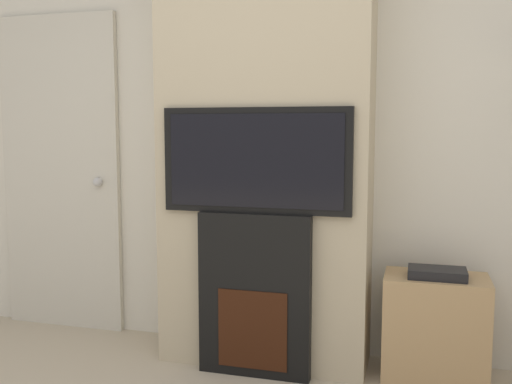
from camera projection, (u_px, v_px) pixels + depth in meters
wall_back at (276, 128)px, 3.44m from camera, size 6.00×0.06×2.70m
chimney_breast at (266, 128)px, 3.21m from camera, size 1.18×0.41×2.70m
fireplace at (256, 294)px, 3.11m from camera, size 0.62×0.15×0.90m
television at (256, 161)px, 3.03m from camera, size 1.03×0.07×0.56m
media_stand at (435, 328)px, 3.02m from camera, size 0.53×0.33×0.62m
entry_door at (61, 174)px, 3.82m from camera, size 0.87×0.09×2.09m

